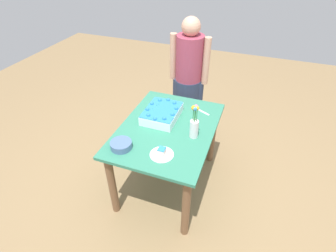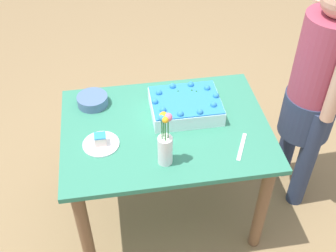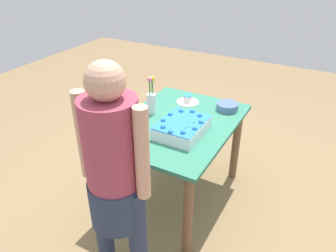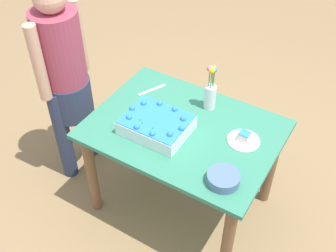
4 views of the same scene
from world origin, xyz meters
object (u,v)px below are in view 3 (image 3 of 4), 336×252
(cake_knife, at_px, (126,137))
(fruit_bowl, at_px, (227,107))
(flower_vase, at_px, (151,99))
(person_standing, at_px, (114,173))
(sheet_cake, at_px, (182,127))
(serving_plate_with_slice, at_px, (188,101))

(cake_knife, bearing_deg, fruit_bowl, 83.87)
(flower_vase, bearing_deg, person_standing, 19.36)
(flower_vase, relative_size, person_standing, 0.21)
(cake_knife, bearing_deg, person_standing, -34.57)
(cake_knife, distance_m, flower_vase, 0.43)
(cake_knife, bearing_deg, sheet_cake, 62.78)
(cake_knife, bearing_deg, serving_plate_with_slice, 105.69)
(person_standing, bearing_deg, sheet_cake, -3.13)
(flower_vase, height_order, fruit_bowl, flower_vase)
(fruit_bowl, bearing_deg, person_standing, -8.94)
(fruit_bowl, distance_m, person_standing, 1.28)
(cake_knife, relative_size, person_standing, 0.14)
(cake_knife, relative_size, flower_vase, 0.66)
(sheet_cake, bearing_deg, flower_vase, -115.49)
(cake_knife, bearing_deg, flower_vase, 121.64)
(sheet_cake, height_order, cake_knife, sheet_cake)
(sheet_cake, distance_m, cake_knife, 0.40)
(serving_plate_with_slice, height_order, fruit_bowl, serving_plate_with_slice)
(serving_plate_with_slice, distance_m, flower_vase, 0.38)
(sheet_cake, relative_size, cake_knife, 1.87)
(serving_plate_with_slice, height_order, cake_knife, serving_plate_with_slice)
(person_standing, bearing_deg, fruit_bowl, -8.94)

